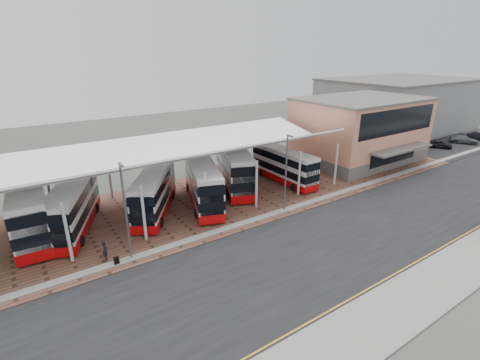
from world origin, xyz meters
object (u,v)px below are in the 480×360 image
(carpark_car_a, at_px, (439,144))
(carpark_car_b, at_px, (464,139))
(bus_3, at_px, (203,183))
(bus_4, at_px, (234,167))
(carpark_car_c, at_px, (480,136))
(bus_1, at_px, (73,207))
(bus_2, at_px, (155,192))
(bus_0, at_px, (29,209))
(terminal, at_px, (360,129))
(pedestrian, at_px, (105,250))
(bus_5, at_px, (284,166))

(carpark_car_a, relative_size, carpark_car_b, 0.84)
(bus_3, relative_size, bus_4, 0.94)
(bus_4, relative_size, carpark_car_c, 2.85)
(bus_1, height_order, bus_4, bus_4)
(carpark_car_b, bearing_deg, bus_4, 141.62)
(bus_2, distance_m, bus_4, 10.69)
(bus_0, bearing_deg, carpark_car_b, -1.67)
(terminal, bearing_deg, pedestrian, -170.15)
(bus_2, xyz_separation_m, bus_3, (5.10, -0.77, 0.14))
(bus_1, bearing_deg, terminal, 22.79)
(carpark_car_c, bearing_deg, bus_5, 139.11)
(terminal, height_order, bus_2, terminal)
(bus_0, bearing_deg, terminal, 1.49)
(bus_3, distance_m, pedestrian, 12.89)
(bus_1, relative_size, bus_4, 0.89)
(bus_0, distance_m, carpark_car_a, 60.12)
(terminal, bearing_deg, carpark_car_c, -9.70)
(bus_2, height_order, carpark_car_a, bus_2)
(bus_3, height_order, carpark_car_a, bus_3)
(bus_1, bearing_deg, bus_0, -176.49)
(bus_2, xyz_separation_m, carpark_car_c, (60.84, -4.33, -1.42))
(terminal, distance_m, carpark_car_c, 29.31)
(bus_0, xyz_separation_m, bus_3, (15.95, -2.63, -0.13))
(bus_3, distance_m, carpark_car_c, 55.88)
(carpark_car_a, bearing_deg, bus_4, 140.57)
(bus_2, relative_size, bus_4, 0.84)
(bus_3, bearing_deg, carpark_car_a, 16.25)
(terminal, height_order, carpark_car_a, terminal)
(bus_1, relative_size, bus_3, 0.95)
(bus_2, bearing_deg, pedestrian, -103.73)
(bus_2, bearing_deg, carpark_car_a, 29.38)
(bus_2, distance_m, bus_5, 16.66)
(carpark_car_b, bearing_deg, bus_2, 144.45)
(bus_5, height_order, carpark_car_b, bus_5)
(carpark_car_c, bearing_deg, carpark_car_b, 138.46)
(terminal, bearing_deg, carpark_car_b, -10.57)
(terminal, height_order, pedestrian, terminal)
(bus_1, height_order, bus_2, bus_1)
(bus_2, xyz_separation_m, pedestrian, (-6.53, -6.16, -1.26))
(terminal, bearing_deg, carpark_car_a, -12.14)
(bus_2, xyz_separation_m, carpark_car_b, (55.78, -3.83, -1.44))
(bus_3, height_order, pedestrian, bus_3)
(carpark_car_a, height_order, carpark_car_c, carpark_car_c)
(carpark_car_c, bearing_deg, bus_2, 139.98)
(bus_4, height_order, carpark_car_b, bus_4)
(terminal, relative_size, carpark_car_b, 3.96)
(terminal, relative_size, bus_5, 1.84)
(bus_4, height_order, bus_5, bus_4)
(bus_3, relative_size, carpark_car_c, 2.69)
(bus_2, bearing_deg, carpark_car_b, 29.02)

